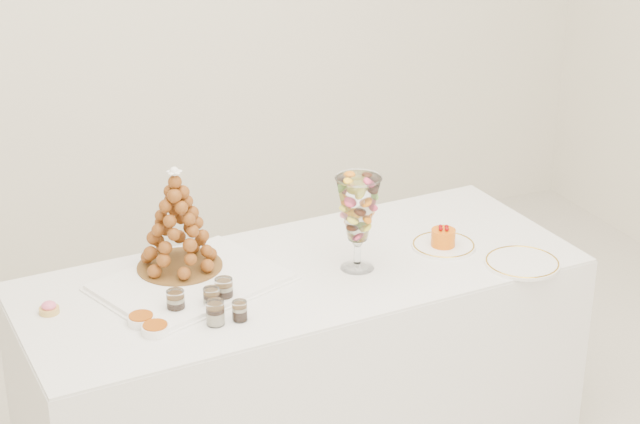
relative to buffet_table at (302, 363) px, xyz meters
name	(u,v)px	position (x,y,z in m)	size (l,w,h in m)	color
buffet_table	(302,363)	(0.00, 0.00, 0.00)	(1.93, 0.86, 0.72)	white
lace_tray	(191,282)	(-0.37, 0.06, 0.37)	(0.55, 0.42, 0.02)	white
macaron_vase	(358,210)	(0.18, -0.05, 0.57)	(0.15, 0.15, 0.33)	white
cake_plate	(443,246)	(0.53, -0.03, 0.36)	(0.22, 0.22, 0.01)	white
spare_plate	(522,263)	(0.70, -0.25, 0.36)	(0.26, 0.26, 0.01)	white
pink_tart	(49,308)	(-0.83, 0.05, 0.38)	(0.06, 0.06, 0.04)	tan
verrine_a	(176,302)	(-0.47, -0.11, 0.40)	(0.06, 0.06, 0.08)	white
verrine_b	(212,298)	(-0.36, -0.12, 0.39)	(0.05, 0.05, 0.07)	white
verrine_c	(224,290)	(-0.30, -0.09, 0.40)	(0.06, 0.06, 0.08)	white
verrine_d	(215,313)	(-0.38, -0.22, 0.40)	(0.06, 0.06, 0.08)	white
verrine_e	(240,311)	(-0.30, -0.23, 0.39)	(0.05, 0.05, 0.06)	white
ramekin_back	(141,320)	(-0.58, -0.13, 0.37)	(0.08, 0.08, 0.03)	white
ramekin_front	(155,329)	(-0.56, -0.20, 0.37)	(0.08, 0.08, 0.03)	white
croquembouche	(177,220)	(-0.37, 0.16, 0.55)	(0.29, 0.29, 0.36)	brown
mousse_cake	(443,237)	(0.52, -0.03, 0.40)	(0.09, 0.09, 0.07)	orange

